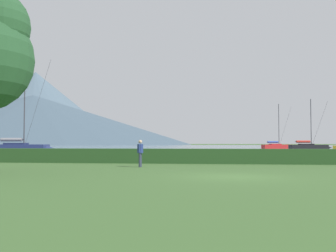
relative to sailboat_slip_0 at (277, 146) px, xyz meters
name	(u,v)px	position (x,y,z in m)	size (l,w,h in m)	color
ground_plane	(234,177)	(-12.83, -78.68, -0.66)	(1000.00, 1000.00, 0.00)	#3D602D
harbor_water	(221,147)	(-12.83, 58.32, -0.66)	(320.00, 246.00, 0.00)	gray
hedge_line	(228,156)	(-12.83, -67.68, -0.14)	(80.00, 1.20, 1.05)	#284C23
sailboat_slip_0	(277,146)	(0.00, 0.00, 0.00)	(7.99, 4.13, 10.68)	red
sailboat_slip_3	(20,148)	(-41.59, -42.87, 0.13)	(9.32, 3.46, 14.08)	navy
sailboat_slip_7	(309,147)	(3.71, -16.20, 0.02)	(8.29, 3.39, 10.03)	black
person_seated_viewer	(140,151)	(-18.24, -72.35, 0.31)	(0.36, 0.57, 1.65)	#2D3347
distant_hill_west_ridge	(33,120)	(-168.83, 219.24, 20.16)	(266.90, 266.90, 41.64)	#425666
distant_hill_central_peak	(35,108)	(-199.72, 286.24, 36.26)	(182.91, 182.91, 73.84)	#4C6070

